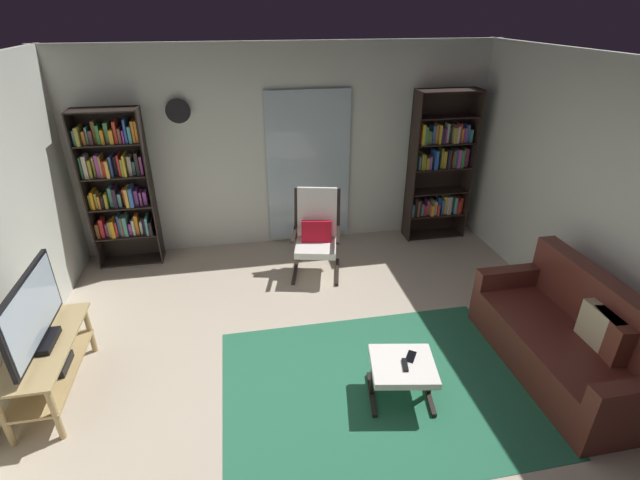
{
  "coord_description": "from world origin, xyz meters",
  "views": [
    {
      "loc": [
        -0.67,
        -2.91,
        2.97
      ],
      "look_at": [
        0.09,
        1.1,
        0.87
      ],
      "focal_mm": 25.75,
      "sensor_mm": 36.0,
      "label": 1
    }
  ],
  "objects": [
    {
      "name": "ground_plane",
      "position": [
        0.0,
        0.0,
        0.0
      ],
      "size": [
        7.02,
        7.02,
        0.0
      ],
      "primitive_type": "plane",
      "color": "#BDAD96"
    },
    {
      "name": "bookshelf_near_sofa",
      "position": [
        2.04,
        2.65,
        1.01
      ],
      "size": [
        0.83,
        0.3,
        2.03
      ],
      "color": "black",
      "rests_on": "ground"
    },
    {
      "name": "lounge_armchair",
      "position": [
        0.22,
        2.0,
        0.53
      ],
      "size": [
        0.7,
        0.76,
        1.02
      ],
      "color": "black",
      "rests_on": "ground"
    },
    {
      "name": "cell_phone",
      "position": [
        0.62,
        -0.16,
        0.37
      ],
      "size": [
        0.13,
        0.15,
        0.01
      ],
      "primitive_type": "cube",
      "rotation": [
        0.0,
        0.0,
        -0.58
      ],
      "color": "black",
      "rests_on": "ottoman"
    },
    {
      "name": "ottoman",
      "position": [
        0.53,
        -0.22,
        0.3
      ],
      "size": [
        0.6,
        0.57,
        0.36
      ],
      "color": "white",
      "rests_on": "ground"
    },
    {
      "name": "leather_sofa",
      "position": [
        2.1,
        -0.19,
        0.32
      ],
      "size": [
        0.8,
        1.75,
        0.9
      ],
      "color": "#5D2820",
      "rests_on": "ground"
    },
    {
      "name": "wall_clock",
      "position": [
        -1.29,
        2.82,
        1.85
      ],
      "size": [
        0.29,
        0.03,
        0.29
      ],
      "color": "silver"
    },
    {
      "name": "television",
      "position": [
        -2.33,
        0.37,
        0.82
      ],
      "size": [
        0.2,
        1.01,
        0.61
      ],
      "color": "black",
      "rests_on": "tv_stand"
    },
    {
      "name": "tv_stand",
      "position": [
        -2.33,
        0.37,
        0.34
      ],
      "size": [
        0.45,
        1.11,
        0.52
      ],
      "color": "tan",
      "rests_on": "ground"
    },
    {
      "name": "wall_back",
      "position": [
        0.0,
        2.9,
        1.3
      ],
      "size": [
        5.6,
        0.06,
        2.6
      ],
      "primitive_type": "cube",
      "color": "silver",
      "rests_on": "ground"
    },
    {
      "name": "bookshelf_near_tv",
      "position": [
        -2.08,
        2.66,
        1.04
      ],
      "size": [
        0.76,
        0.3,
        1.94
      ],
      "color": "black",
      "rests_on": "ground"
    },
    {
      "name": "tv_remote",
      "position": [
        0.54,
        -0.25,
        0.37
      ],
      "size": [
        0.07,
        0.15,
        0.02
      ],
      "primitive_type": "cube",
      "rotation": [
        0.0,
        0.0,
        -0.23
      ],
      "color": "black",
      "rests_on": "ottoman"
    },
    {
      "name": "glass_door_panel",
      "position": [
        0.27,
        2.83,
        1.05
      ],
      "size": [
        1.1,
        0.01,
        2.0
      ],
      "primitive_type": "cube",
      "color": "silver"
    },
    {
      "name": "area_rug",
      "position": [
        0.37,
        -0.1,
        0.0
      ],
      "size": [
        2.65,
        1.96,
        0.01
      ],
      "primitive_type": "cube",
      "color": "#276A4A",
      "rests_on": "ground"
    }
  ]
}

